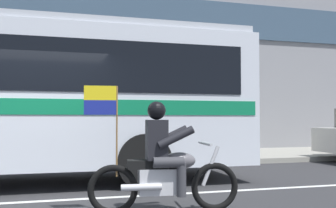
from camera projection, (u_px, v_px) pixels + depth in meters
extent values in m
plane|color=#2B2B2D|center=(35.00, 195.00, 6.92)|extent=(60.00, 60.00, 0.00)
cube|color=gray|center=(42.00, 161.00, 11.82)|extent=(28.00, 3.80, 0.15)
cube|color=silver|center=(33.00, 202.00, 6.34)|extent=(26.60, 0.14, 0.01)
cube|color=#384C60|center=(46.00, 7.00, 13.79)|extent=(25.76, 0.10, 1.40)
cylinder|color=black|center=(144.00, 161.00, 7.49)|extent=(1.04, 0.30, 1.04)
torus|color=black|center=(215.00, 187.00, 5.73)|extent=(0.70, 0.16, 0.69)
torus|color=black|center=(113.00, 190.00, 5.48)|extent=(0.70, 0.16, 0.69)
cube|color=silver|center=(161.00, 181.00, 5.60)|extent=(0.67, 0.35, 0.36)
ellipsoid|color=#59565B|center=(179.00, 161.00, 5.65)|extent=(0.51, 0.33, 0.24)
cube|color=black|center=(147.00, 164.00, 5.57)|extent=(0.58, 0.32, 0.12)
cylinder|color=silver|center=(211.00, 166.00, 5.73)|extent=(0.28, 0.09, 0.58)
cylinder|color=silver|center=(205.00, 143.00, 5.73)|extent=(0.11, 0.64, 0.04)
cylinder|color=silver|center=(141.00, 187.00, 5.39)|extent=(0.56, 0.15, 0.09)
cube|color=black|center=(157.00, 140.00, 5.61)|extent=(0.32, 0.39, 0.56)
sphere|color=black|center=(157.00, 111.00, 5.62)|extent=(0.26, 0.26, 0.26)
cylinder|color=#38383D|center=(164.00, 160.00, 5.80)|extent=(0.43, 0.19, 0.15)
cylinder|color=#38383D|center=(176.00, 176.00, 5.82)|extent=(0.13, 0.13, 0.46)
cylinder|color=#38383D|center=(169.00, 162.00, 5.45)|extent=(0.43, 0.19, 0.15)
cylinder|color=#38383D|center=(181.00, 180.00, 5.47)|extent=(0.13, 0.13, 0.46)
cylinder|color=black|center=(171.00, 136.00, 5.85)|extent=(0.53, 0.16, 0.32)
cylinder|color=black|center=(176.00, 137.00, 5.46)|extent=(0.53, 0.16, 0.32)
cylinder|color=olive|center=(117.00, 131.00, 5.52)|extent=(0.02, 0.02, 1.25)
cube|color=yellow|center=(100.00, 93.00, 5.50)|extent=(0.44, 0.07, 0.20)
cube|color=navy|center=(100.00, 107.00, 5.49)|extent=(0.44, 0.07, 0.20)
cylinder|color=gold|center=(218.00, 148.00, 11.92)|extent=(0.22, 0.22, 0.58)
sphere|color=gold|center=(218.00, 136.00, 11.93)|extent=(0.20, 0.20, 0.20)
cylinder|color=gold|center=(220.00, 147.00, 11.79)|extent=(0.09, 0.10, 0.09)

